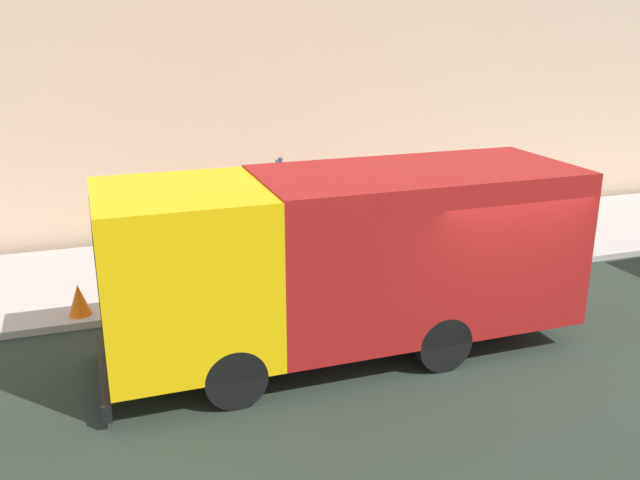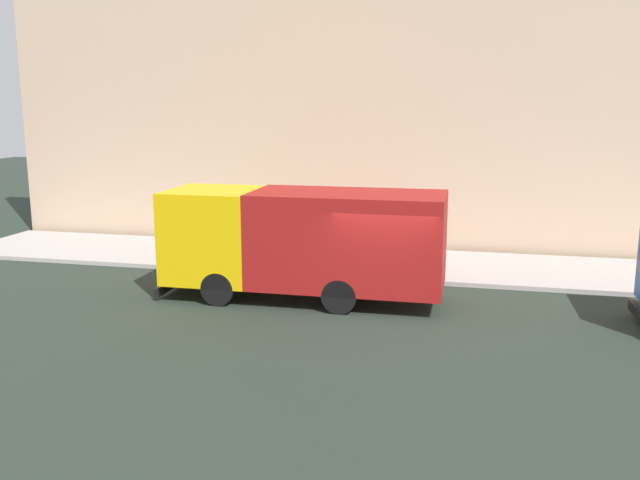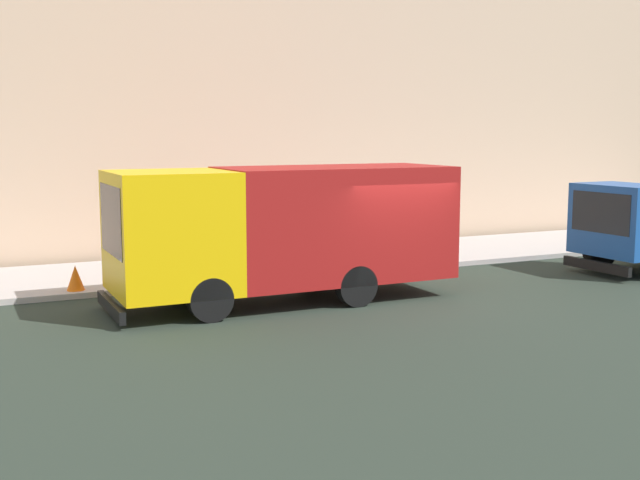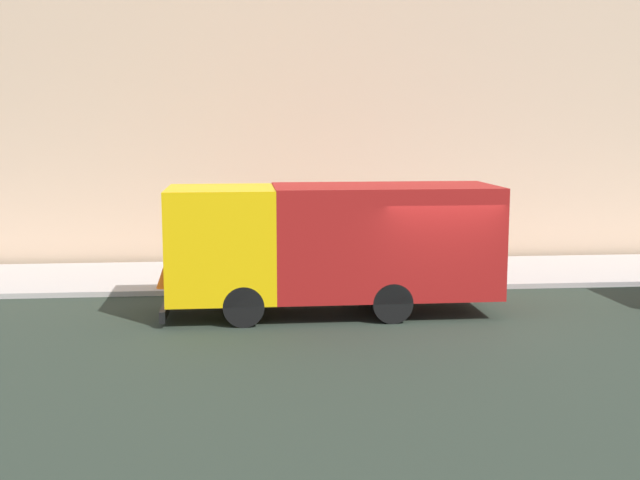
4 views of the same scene
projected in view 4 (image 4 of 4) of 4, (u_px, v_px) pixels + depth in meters
ground at (441, 320)px, 17.04m from camera, size 80.00×80.00×0.00m
sidewalk at (396, 273)px, 22.05m from camera, size 4.20×30.00×0.13m
building_facade at (383, 51)px, 23.70m from camera, size 0.50×30.00×12.70m
large_utility_truck at (332, 242)px, 17.47m from camera, size 2.41×7.31×2.84m
pedestrian_walking at (317, 237)px, 22.11m from camera, size 0.47×0.47×1.73m
pedestrian_standing at (254, 242)px, 21.03m from camera, size 0.43×0.43×1.76m
pedestrian_third at (320, 243)px, 20.89m from camera, size 0.50×0.50×1.74m
traffic_cone_orange at (164, 277)px, 19.71m from camera, size 0.39×0.39×0.55m
street_sign_post at (308, 227)px, 19.81m from camera, size 0.44×0.08×2.53m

